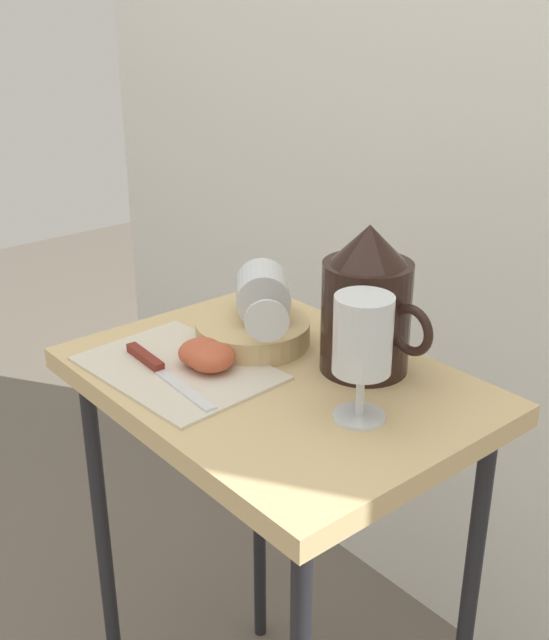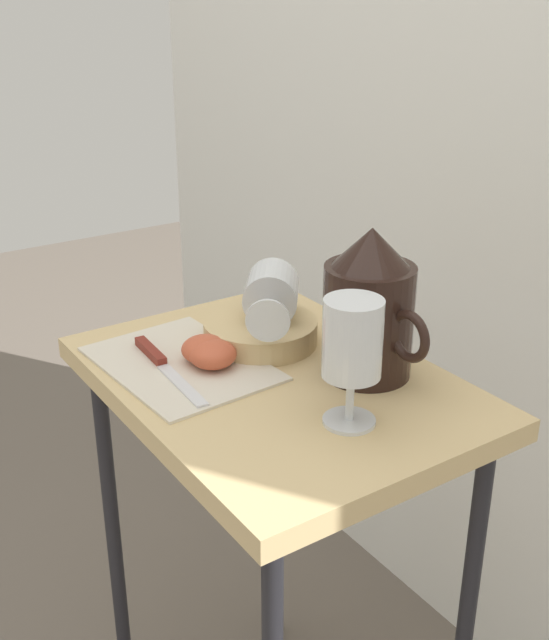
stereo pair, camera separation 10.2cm
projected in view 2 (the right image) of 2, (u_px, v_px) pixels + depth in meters
table at (275, 431)px, 1.09m from camera, size 0.55×0.40×0.74m
linen_napkin at (181, 363)px, 1.08m from camera, size 0.27×0.20×0.00m
basket_tray at (260, 332)px, 1.14m from camera, size 0.17×0.17×0.03m
pitcher at (369, 317)px, 1.02m from camera, size 0.17×0.12×0.20m
wine_glass_upright at (352, 346)px, 0.90m from camera, size 0.07×0.07×0.16m
wine_glass_tipped_near at (271, 293)px, 1.12m from camera, size 0.16×0.14×0.08m
apple_half_left at (205, 349)px, 1.07m from camera, size 0.06×0.06×0.04m
apple_half_right at (213, 354)px, 1.06m from camera, size 0.06×0.06×0.04m
knife at (160, 361)px, 1.07m from camera, size 0.21×0.03×0.01m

